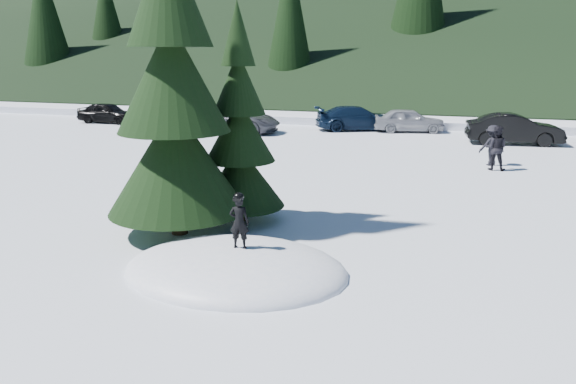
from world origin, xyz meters
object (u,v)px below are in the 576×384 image
(car_2, at_px, (235,120))
(car_4, at_px, (409,120))
(spruce_tall, at_px, (173,91))
(spruce_short, at_px, (240,139))
(adult_2, at_px, (492,145))
(car_1, at_px, (181,116))
(adult_0, at_px, (496,148))
(car_0, at_px, (108,113))
(car_5, at_px, (514,129))
(car_3, at_px, (357,118))
(child_skier, at_px, (239,222))

(car_2, height_order, car_4, car_2)
(spruce_tall, xyz_separation_m, spruce_short, (1.00, 1.40, -1.22))
(adult_2, xyz_separation_m, car_2, (-12.71, 5.22, -0.09))
(car_1, xyz_separation_m, car_2, (3.62, -0.83, 0.03))
(adult_0, relative_size, car_1, 0.41)
(adult_0, height_order, adult_2, adult_0)
(car_0, xyz_separation_m, car_2, (8.87, -1.43, 0.05))
(car_0, xyz_separation_m, car_5, (22.70, -1.02, 0.08))
(car_0, relative_size, car_4, 0.98)
(adult_2, bearing_deg, spruce_tall, 30.89)
(adult_2, distance_m, car_1, 17.41)
(car_0, bearing_deg, car_4, -86.00)
(spruce_short, relative_size, car_2, 1.11)
(car_3, xyz_separation_m, car_5, (7.84, -2.50, 0.05))
(spruce_short, xyz_separation_m, car_3, (-0.47, 17.65, -1.45))
(car_0, bearing_deg, spruce_short, -137.76)
(adult_0, xyz_separation_m, car_4, (-4.03, 9.13, -0.17))
(child_skier, xyz_separation_m, adult_0, (5.07, 11.79, -0.20))
(car_3, bearing_deg, car_0, 71.69)
(car_1, relative_size, car_3, 0.86)
(spruce_tall, distance_m, child_skier, 3.68)
(adult_0, bearing_deg, car_1, -16.04)
(car_2, bearing_deg, car_1, 75.84)
(spruce_short, bearing_deg, car_5, 64.03)
(spruce_tall, xyz_separation_m, car_1, (-9.07, 16.97, -2.68))
(spruce_short, bearing_deg, car_1, 122.90)
(car_2, relative_size, car_4, 1.30)
(car_3, bearing_deg, car_5, -131.67)
(child_skier, bearing_deg, adult_0, -121.99)
(spruce_tall, xyz_separation_m, car_0, (-14.33, 17.57, -2.70))
(car_3, bearing_deg, adult_0, -166.86)
(spruce_tall, bearing_deg, car_5, 63.15)
(spruce_short, relative_size, car_5, 1.26)
(adult_2, relative_size, car_3, 0.34)
(adult_2, relative_size, car_4, 0.41)
(car_4, bearing_deg, car_1, 86.95)
(car_0, xyz_separation_m, car_4, (17.64, 1.61, 0.02))
(car_5, bearing_deg, car_0, 80.37)
(adult_2, bearing_deg, spruce_short, 31.18)
(car_2, xyz_separation_m, car_3, (5.99, 2.91, -0.02))
(spruce_short, bearing_deg, car_0, 133.46)
(child_skier, height_order, car_4, child_skier)
(child_skier, bearing_deg, spruce_tall, -46.09)
(spruce_tall, relative_size, car_5, 2.02)
(car_4, bearing_deg, car_3, 79.59)
(car_4, bearing_deg, spruce_short, 159.41)
(car_0, bearing_deg, adult_2, -108.35)
(spruce_short, distance_m, adult_2, 11.47)
(car_1, bearing_deg, adult_0, -127.10)
(child_skier, height_order, car_5, child_skier)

